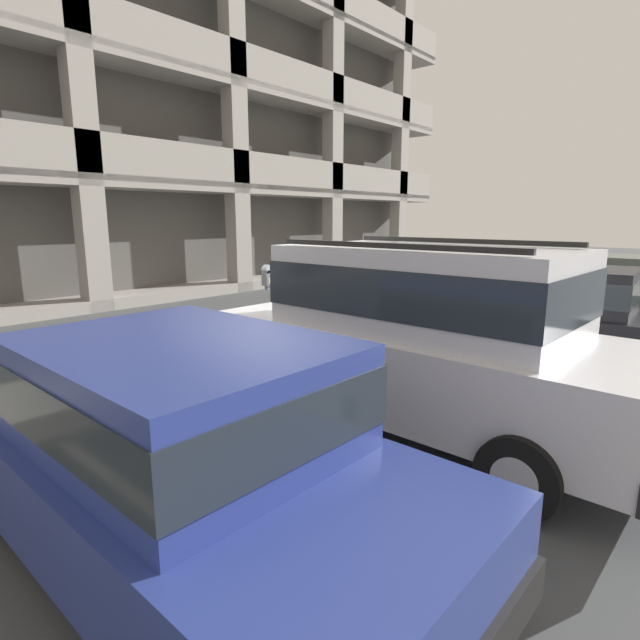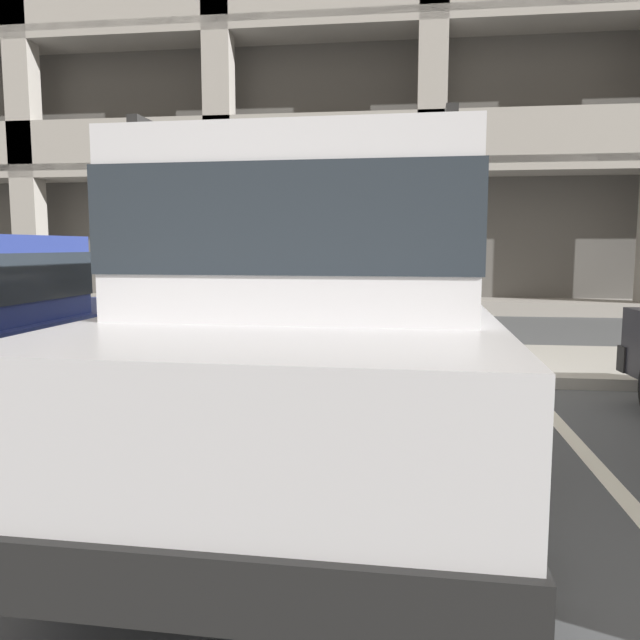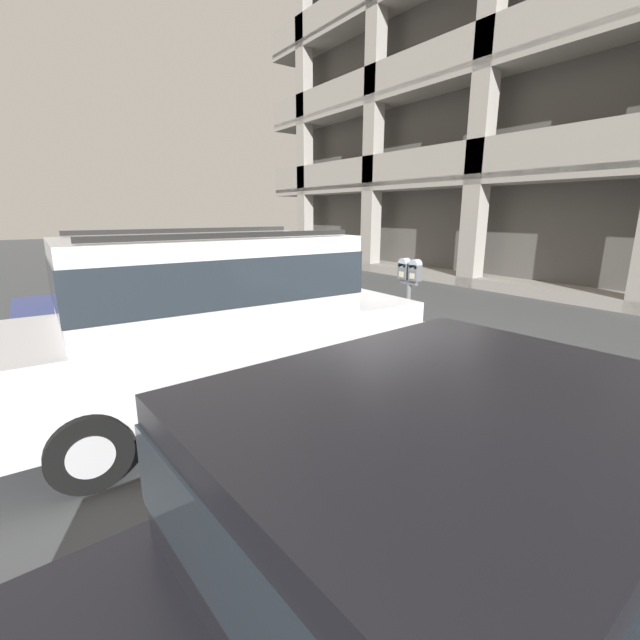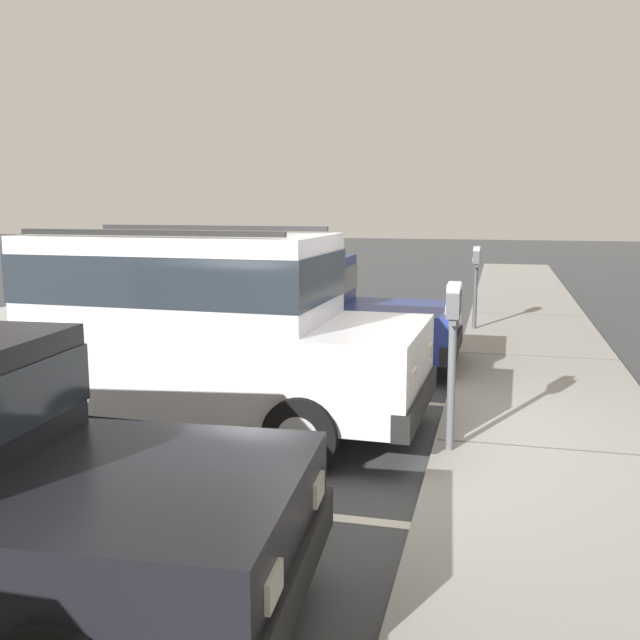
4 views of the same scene
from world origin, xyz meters
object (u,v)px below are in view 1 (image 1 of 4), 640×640
(dark_hatchback, at_px, (545,312))
(parking_meter_near, at_px, (273,291))
(silver_suv, at_px, (421,331))
(blue_coupe, at_px, (594,290))
(red_sedan, at_px, (168,442))

(dark_hatchback, xyz_separation_m, parking_meter_near, (-3.08, 2.87, 0.41))
(silver_suv, relative_size, parking_meter_near, 3.25)
(silver_suv, bearing_deg, blue_coupe, -0.03)
(silver_suv, height_order, red_sedan, silver_suv)
(silver_suv, height_order, parking_meter_near, silver_suv)
(dark_hatchback, distance_m, parking_meter_near, 4.23)
(dark_hatchback, height_order, blue_coupe, same)
(silver_suv, distance_m, dark_hatchback, 3.51)
(red_sedan, xyz_separation_m, parking_meter_near, (3.34, 2.47, 0.41))
(silver_suv, relative_size, dark_hatchback, 1.05)
(dark_hatchback, bearing_deg, blue_coupe, -3.46)
(parking_meter_near, bearing_deg, dark_hatchback, -42.95)
(parking_meter_near, bearing_deg, red_sedan, -143.51)
(silver_suv, distance_m, parking_meter_near, 2.71)
(blue_coupe, bearing_deg, dark_hatchback, -178.85)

